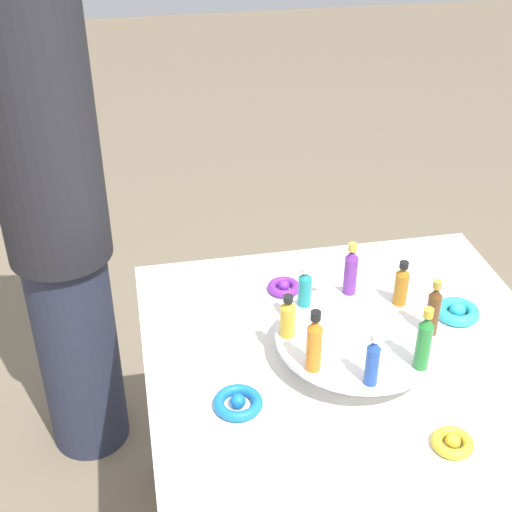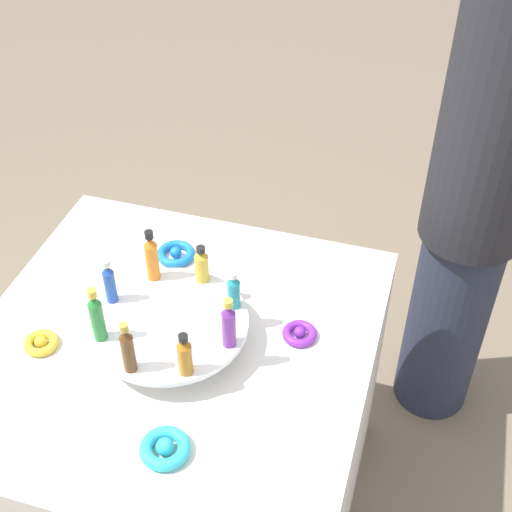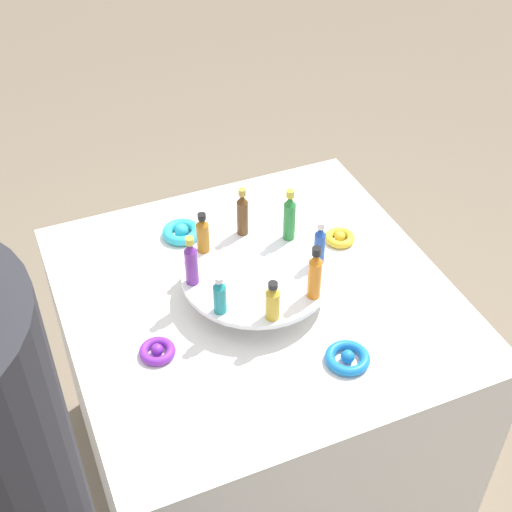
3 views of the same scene
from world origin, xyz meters
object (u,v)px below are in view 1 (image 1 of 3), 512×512
Objects in this scene: bottle_purple at (351,270)px; ribbon_bow_blue at (238,403)px; ribbon_bow_gold at (453,443)px; bottle_green at (424,341)px; bottle_blue at (372,361)px; bottle_brown at (433,309)px; display_stand at (358,343)px; ribbon_bow_teal at (457,311)px; bottle_orange at (314,343)px; ribbon_bow_purple at (284,287)px; bottle_amber at (401,285)px; bottle_gold at (288,317)px; bottle_teal at (305,288)px; person_figure at (54,209)px.

ribbon_bow_blue is at bearing 129.23° from bottle_purple.
bottle_green is at bearing 3.65° from ribbon_bow_gold.
bottle_purple is 1.09× the size of bottle_blue.
ribbon_bow_gold is at bearing 168.35° from bottle_brown.
display_stand is 0.29m from ribbon_bow_teal.
ribbon_bow_teal is 1.03× the size of ribbon_bow_blue.
bottle_orange is at bearing 102.87° from bottle_brown.
ribbon_bow_purple is (0.18, 0.37, -0.00)m from ribbon_bow_teal.
bottle_amber is 0.91× the size of bottle_blue.
bottle_green is 1.44× the size of ribbon_bow_blue.
ribbon_bow_purple is (0.36, -0.03, -0.12)m from bottle_orange.
bottle_amber is 0.30m from bottle_orange.
bottle_purple is at bearing 35.37° from bottle_brown.
bottle_amber is 0.11m from bottle_purple.
bottle_gold is 0.72× the size of bottle_orange.
ribbon_bow_gold is (-0.27, -0.10, -0.03)m from display_stand.
ribbon_bow_gold is at bearing -115.61° from ribbon_bow_blue.
bottle_amber is at bearing -9.63° from bottle_green.
bottle_brown reaches higher than ribbon_bow_gold.
bottle_brown is at bearing -122.13° from bottle_teal.
person_figure is (0.34, 0.54, 0.09)m from ribbon_bow_purple.
bottle_teal is at bearing 24.81° from ribbon_bow_gold.
bottle_purple is 1.62× the size of ribbon_bow_purple.
bottle_green reaches higher than ribbon_bow_blue.
ribbon_bow_purple is at bearing 19.39° from ribbon_bow_gold.
bottle_amber is at bearing -54.63° from bottle_orange.
bottle_brown is (0.10, -0.06, -0.00)m from bottle_green.
bottle_green reaches higher than bottle_amber.
person_figure reaches higher than bottle_gold.
bottle_teal is 0.30m from bottle_green.
ribbon_bow_teal is at bearing -80.40° from bottle_gold.
ribbon_bow_blue is (-0.24, 0.30, -0.11)m from bottle_purple.
bottle_brown is at bearing -80.40° from ribbon_bow_blue.
display_stand reaches higher than ribbon_bow_purple.
bottle_brown is at bearing -99.63° from display_stand.
display_stand reaches higher than ribbon_bow_teal.
bottle_brown is at bearing -32.13° from bottle_green.
person_figure is at bearing 60.16° from ribbon_bow_teal.
person_figure reaches higher than ribbon_bow_gold.
bottle_brown is at bearing -77.13° from bottle_orange.
bottle_orange is 0.87m from person_figure.
bottle_amber is 1.09× the size of bottle_teal.
bottle_purple is 0.92× the size of bottle_green.
bottle_orange is at bearing 57.87° from bottle_blue.
bottle_green is 0.38m from ribbon_bow_blue.
ribbon_bow_purple is (0.39, 0.18, -0.12)m from bottle_green.
ribbon_bow_purple is at bearing 19.39° from display_stand.
bottle_gold is 1.24× the size of ribbon_bow_purple.
bottle_blue is at bearing -167.13° from bottle_teal.
bottle_amber is 1.07× the size of ribbon_bow_teal.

